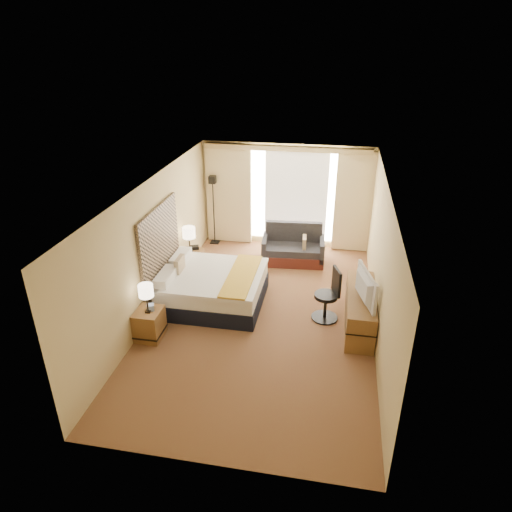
% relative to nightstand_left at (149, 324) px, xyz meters
% --- Properties ---
extents(floor, '(4.20, 7.00, 0.02)m').
position_rel_nightstand_left_xyz_m(floor, '(1.87, 1.05, -0.28)').
color(floor, '#53171B').
rests_on(floor, ground).
extents(ceiling, '(4.20, 7.00, 0.02)m').
position_rel_nightstand_left_xyz_m(ceiling, '(1.87, 1.05, 2.33)').
color(ceiling, silver).
rests_on(ceiling, wall_back).
extents(wall_back, '(4.20, 0.02, 2.60)m').
position_rel_nightstand_left_xyz_m(wall_back, '(1.87, 4.55, 1.02)').
color(wall_back, tan).
rests_on(wall_back, ground).
extents(wall_front, '(4.20, 0.02, 2.60)m').
position_rel_nightstand_left_xyz_m(wall_front, '(1.87, -2.45, 1.02)').
color(wall_front, tan).
rests_on(wall_front, ground).
extents(wall_left, '(0.02, 7.00, 2.60)m').
position_rel_nightstand_left_xyz_m(wall_left, '(-0.23, 1.05, 1.02)').
color(wall_left, tan).
rests_on(wall_left, ground).
extents(wall_right, '(0.02, 7.00, 2.60)m').
position_rel_nightstand_left_xyz_m(wall_right, '(3.97, 1.05, 1.02)').
color(wall_right, tan).
rests_on(wall_right, ground).
extents(headboard, '(0.06, 1.85, 1.50)m').
position_rel_nightstand_left_xyz_m(headboard, '(-0.19, 1.25, 1.01)').
color(headboard, black).
rests_on(headboard, wall_left).
extents(nightstand_left, '(0.45, 0.52, 0.55)m').
position_rel_nightstand_left_xyz_m(nightstand_left, '(0.00, 0.00, 0.00)').
color(nightstand_left, olive).
rests_on(nightstand_left, floor).
extents(nightstand_right, '(0.45, 0.52, 0.55)m').
position_rel_nightstand_left_xyz_m(nightstand_right, '(0.00, 2.50, 0.00)').
color(nightstand_right, olive).
rests_on(nightstand_right, floor).
extents(media_dresser, '(0.50, 1.80, 0.70)m').
position_rel_nightstand_left_xyz_m(media_dresser, '(3.70, 1.05, 0.07)').
color(media_dresser, olive).
rests_on(media_dresser, floor).
extents(window, '(2.30, 0.02, 2.30)m').
position_rel_nightstand_left_xyz_m(window, '(2.12, 4.52, 1.04)').
color(window, white).
rests_on(window, wall_back).
extents(curtains, '(4.12, 0.19, 2.56)m').
position_rel_nightstand_left_xyz_m(curtains, '(1.87, 4.44, 1.13)').
color(curtains, '#FAEBB0').
rests_on(curtains, floor).
extents(bed, '(1.96, 1.79, 0.95)m').
position_rel_nightstand_left_xyz_m(bed, '(0.81, 1.36, 0.07)').
color(bed, black).
rests_on(bed, floor).
extents(loveseat, '(1.51, 0.89, 0.91)m').
position_rel_nightstand_left_xyz_m(loveseat, '(2.19, 3.54, 0.03)').
color(loveseat, '#521F17').
rests_on(loveseat, floor).
extents(floor_lamp, '(0.23, 0.23, 1.80)m').
position_rel_nightstand_left_xyz_m(floor_lamp, '(0.05, 4.27, 1.00)').
color(floor_lamp, black).
rests_on(floor_lamp, floor).
extents(desk_chair, '(0.52, 0.51, 1.05)m').
position_rel_nightstand_left_xyz_m(desk_chair, '(3.12, 1.20, 0.19)').
color(desk_chair, black).
rests_on(desk_chair, floor).
extents(lamp_left, '(0.26, 0.26, 0.54)m').
position_rel_nightstand_left_xyz_m(lamp_left, '(0.02, -0.03, 0.70)').
color(lamp_left, black).
rests_on(lamp_left, nightstand_left).
extents(lamp_right, '(0.28, 0.28, 0.60)m').
position_rel_nightstand_left_xyz_m(lamp_right, '(-0.02, 2.46, 0.74)').
color(lamp_right, black).
rests_on(lamp_right, nightstand_right).
extents(tissue_box, '(0.17, 0.17, 0.11)m').
position_rel_nightstand_left_xyz_m(tissue_box, '(0.04, 0.04, 0.33)').
color(tissue_box, '#89A2D4').
rests_on(tissue_box, nightstand_left).
extents(telephone, '(0.23, 0.20, 0.07)m').
position_rel_nightstand_left_xyz_m(telephone, '(0.03, 2.64, 0.31)').
color(telephone, black).
rests_on(telephone, nightstand_right).
extents(television, '(0.39, 1.00, 0.58)m').
position_rel_nightstand_left_xyz_m(television, '(3.65, 0.76, 0.71)').
color(television, black).
rests_on(television, media_dresser).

